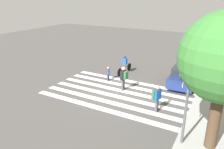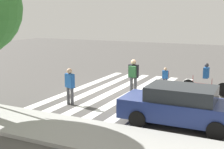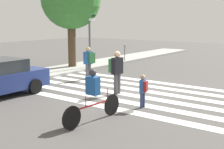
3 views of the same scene
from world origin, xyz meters
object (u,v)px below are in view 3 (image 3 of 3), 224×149
at_px(street_tree, 71,0).
at_px(pedestrian_adult_blue_shirt, 143,89).
at_px(parking_meter, 125,49).
at_px(pedestrian_adult_yellow_jacket, 116,69).
at_px(traffic_light, 91,21).
at_px(pedestrian_child_with_backpack, 89,60).
at_px(cyclist_near_curb, 93,94).

bearing_deg(street_tree, pedestrian_adult_blue_shirt, -121.70).
relative_size(parking_meter, pedestrian_adult_yellow_jacket, 0.74).
bearing_deg(traffic_light, pedestrian_child_with_backpack, -142.23).
xyz_separation_m(pedestrian_adult_blue_shirt, cyclist_near_curb, (-2.27, 0.41, 0.17)).
xyz_separation_m(pedestrian_adult_yellow_jacket, cyclist_near_curb, (-3.40, -1.57, -0.19)).
xyz_separation_m(parking_meter, pedestrian_adult_yellow_jacket, (-8.21, -5.13, 0.06)).
bearing_deg(cyclist_near_curb, pedestrian_adult_blue_shirt, -7.23).
height_order(parking_meter, street_tree, street_tree).
bearing_deg(pedestrian_adult_blue_shirt, traffic_light, 38.77).
xyz_separation_m(pedestrian_adult_blue_shirt, pedestrian_adult_yellow_jacket, (1.14, 1.98, 0.36)).
height_order(pedestrian_child_with_backpack, cyclist_near_curb, pedestrian_child_with_backpack).
xyz_separation_m(traffic_light, pedestrian_child_with_backpack, (-2.49, -1.93, -2.03)).
bearing_deg(pedestrian_adult_blue_shirt, parking_meter, 24.11).
distance_m(parking_meter, street_tree, 5.49).
distance_m(parking_meter, cyclist_near_curb, 13.41).
bearing_deg(pedestrian_adult_blue_shirt, pedestrian_adult_yellow_jacket, 46.99).
distance_m(street_tree, pedestrian_child_with_backpack, 5.10).
relative_size(street_tree, pedestrian_adult_yellow_jacket, 3.43).
relative_size(pedestrian_adult_blue_shirt, pedestrian_adult_yellow_jacket, 0.66).
xyz_separation_m(parking_meter, pedestrian_adult_blue_shirt, (-9.35, -7.11, -0.30)).
distance_m(traffic_light, pedestrian_adult_blue_shirt, 9.17).
relative_size(pedestrian_child_with_backpack, cyclist_near_curb, 0.68).
xyz_separation_m(traffic_light, cyclist_near_curb, (-7.74, -6.57, -2.15)).
relative_size(traffic_light, street_tree, 0.69).
xyz_separation_m(traffic_light, pedestrian_adult_yellow_jacket, (-4.33, -5.00, -1.96)).
distance_m(street_tree, pedestrian_adult_blue_shirt, 10.39).
height_order(traffic_light, pedestrian_child_with_backpack, traffic_light).
bearing_deg(traffic_light, cyclist_near_curb, -139.66).
height_order(traffic_light, cyclist_near_curb, traffic_light).
relative_size(pedestrian_adult_blue_shirt, cyclist_near_curb, 0.48).
bearing_deg(traffic_light, pedestrian_adult_blue_shirt, -128.07).
bearing_deg(pedestrian_child_with_backpack, pedestrian_adult_blue_shirt, -102.13).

